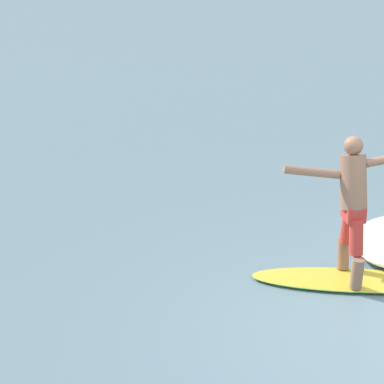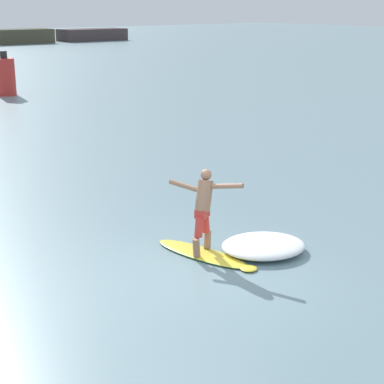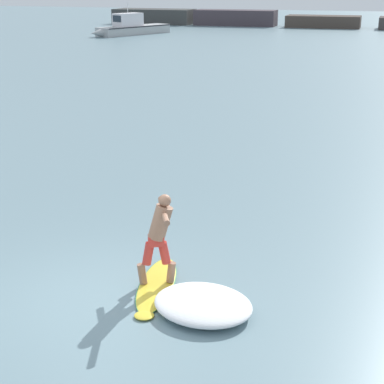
{
  "view_description": "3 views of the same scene",
  "coord_description": "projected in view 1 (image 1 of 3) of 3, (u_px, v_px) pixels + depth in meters",
  "views": [
    {
      "loc": [
        -8.2,
        -0.19,
        4.55
      ],
      "look_at": [
        0.5,
        2.43,
        0.92
      ],
      "focal_mm": 85.0,
      "sensor_mm": 36.0,
      "label": 1
    },
    {
      "loc": [
        -6.38,
        -7.85,
        4.52
      ],
      "look_at": [
        1.21,
        1.7,
        0.89
      ],
      "focal_mm": 60.0,
      "sensor_mm": 36.0,
      "label": 2
    },
    {
      "loc": [
        4.26,
        -8.34,
        4.91
      ],
      "look_at": [
        0.83,
        2.1,
        1.24
      ],
      "focal_mm": 60.0,
      "sensor_mm": 36.0,
      "label": 3
    }
  ],
  "objects": [
    {
      "name": "surfer",
      "position": [
        353.0,
        198.0,
        9.51
      ],
      "size": [
        0.8,
        1.38,
        1.56
      ],
      "color": "#996B52",
      "rests_on": "surfboard"
    },
    {
      "name": "surfboard",
      "position": [
        352.0,
        280.0,
        9.8
      ],
      "size": [
        0.97,
        2.31,
        0.2
      ],
      "color": "yellow",
      "rests_on": "ground"
    }
  ]
}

